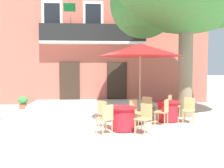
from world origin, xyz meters
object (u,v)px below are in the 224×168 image
cafe_chair_near_tree_2 (104,112)px  cafe_chair_near_tree_3 (106,117)px  cafe_table_near_tree (123,118)px  cafe_umbrella (140,50)px  cafe_chair_middle_2 (163,110)px  cafe_table_middle (168,111)px  cafe_chair_middle_1 (148,106)px  cafe_chair_near_tree_0 (144,117)px  cafe_chair_middle_3 (189,108)px  cafe_chair_near_tree_1 (135,111)px  ground_planter_left (23,102)px  cafe_chair_middle_0 (172,105)px

cafe_chair_near_tree_2 → cafe_chair_near_tree_3: same height
cafe_table_near_tree → cafe_umbrella: 2.55m
cafe_table_near_tree → cafe_chair_middle_2: bearing=23.7°
cafe_table_middle → cafe_chair_middle_1: 0.77m
cafe_chair_near_tree_3 → cafe_table_middle: size_ratio=1.05×
cafe_chair_near_tree_0 → cafe_chair_middle_1: size_ratio=1.00×
cafe_chair_middle_3 → cafe_umbrella: 2.75m
cafe_chair_middle_1 → cafe_chair_middle_2: (0.33, -0.98, 0.00)m
cafe_chair_near_tree_3 → cafe_umbrella: size_ratio=0.31×
cafe_chair_near_tree_1 → cafe_chair_near_tree_3: bearing=-135.6°
ground_planter_left → cafe_umbrella: bearing=-37.1°
cafe_chair_middle_2 → ground_planter_left: (-5.79, 4.17, -0.19)m
cafe_table_middle → cafe_chair_middle_3: 0.77m
cafe_chair_middle_1 → cafe_chair_middle_0: bearing=17.7°
cafe_chair_near_tree_0 → cafe_chair_middle_2: bearing=51.4°
cafe_chair_near_tree_3 → cafe_chair_middle_1: same height
cafe_chair_near_tree_2 → cafe_chair_middle_0: (2.79, 1.49, 0.00)m
cafe_chair_near_tree_2 → cafe_umbrella: cafe_umbrella is taller
ground_planter_left → cafe_chair_near_tree_2: bearing=-49.3°
cafe_table_near_tree → cafe_chair_near_tree_2: size_ratio=0.95×
cafe_chair_middle_2 → cafe_chair_middle_3: bearing=19.0°
cafe_table_middle → cafe_chair_middle_1: size_ratio=0.95×
cafe_table_near_tree → cafe_chair_middle_0: bearing=41.7°
cafe_table_near_tree → cafe_umbrella: bearing=54.5°
cafe_chair_near_tree_3 → cafe_umbrella: (1.30, 1.50, 2.08)m
cafe_chair_near_tree_3 → cafe_umbrella: cafe_umbrella is taller
cafe_chair_middle_2 → cafe_chair_middle_3: same height
cafe_chair_near_tree_1 → cafe_chair_middle_3: 2.08m
cafe_chair_middle_1 → cafe_umbrella: (-0.43, -0.62, 2.08)m
cafe_chair_middle_2 → cafe_chair_middle_0: bearing=61.2°
cafe_chair_near_tree_1 → cafe_chair_near_tree_2: bearing=-175.1°
cafe_table_near_tree → cafe_chair_middle_3: cafe_chair_middle_3 is taller
cafe_chair_middle_1 → cafe_chair_middle_3: 1.51m
cafe_chair_near_tree_0 → cafe_umbrella: bearing=84.8°
cafe_chair_near_tree_1 → ground_planter_left: bearing=138.5°
cafe_chair_near_tree_2 → cafe_chair_middle_3: 3.15m
cafe_chair_middle_0 → cafe_chair_near_tree_1: bearing=-140.8°
cafe_umbrella → ground_planter_left: 6.70m
cafe_chair_middle_0 → cafe_chair_middle_3: 1.01m
cafe_chair_near_tree_2 → cafe_chair_middle_2: same height
cafe_chair_near_tree_2 → cafe_chair_middle_3: (3.11, 0.53, 0.00)m
cafe_chair_near_tree_2 → cafe_chair_middle_1: 2.08m
cafe_chair_middle_0 → cafe_chair_middle_1: size_ratio=1.00×
cafe_chair_middle_0 → cafe_chair_middle_2: 1.51m
ground_planter_left → cafe_chair_middle_2: bearing=-35.7°
cafe_chair_near_tree_0 → cafe_chair_middle_1: 2.18m
cafe_chair_near_tree_0 → cafe_chair_near_tree_1: bearing=95.2°
cafe_chair_middle_0 → cafe_chair_middle_1: same height
cafe_chair_near_tree_3 → cafe_chair_middle_0: (2.79, 2.45, 0.00)m
cafe_chair_near_tree_2 → cafe_table_middle: (2.42, 0.84, -0.14)m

